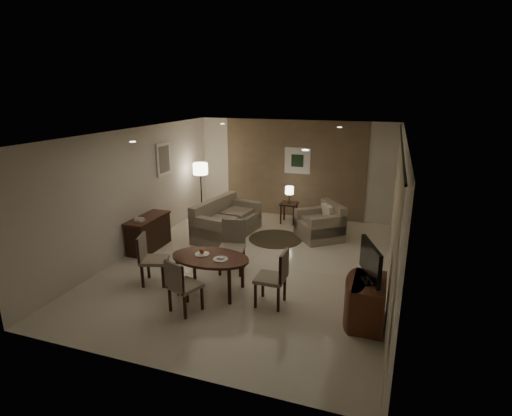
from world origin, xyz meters
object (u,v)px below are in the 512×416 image
(console_desk, at_px, (149,233))
(chair_left, at_px, (155,259))
(dining_table, at_px, (211,274))
(armchair, at_px, (319,222))
(tv_cabinet, at_px, (368,302))
(side_table, at_px, (289,213))
(chair_far, at_px, (232,248))
(chair_right, at_px, (271,277))
(floor_lamp, at_px, (201,191))
(sofa, at_px, (227,218))
(chair_near, at_px, (185,285))

(console_desk, relative_size, chair_left, 1.27)
(dining_table, relative_size, chair_left, 1.49)
(chair_left, distance_m, armchair, 4.12)
(tv_cabinet, distance_m, side_table, 4.91)
(tv_cabinet, relative_size, chair_far, 0.89)
(dining_table, relative_size, chair_right, 1.44)
(dining_table, distance_m, side_table, 4.18)
(tv_cabinet, relative_size, floor_lamp, 0.57)
(dining_table, bearing_deg, side_table, 84.87)
(chair_far, xyz_separation_m, side_table, (0.32, 3.30, -0.23))
(console_desk, xyz_separation_m, chair_far, (2.22, -0.49, 0.13))
(tv_cabinet, xyz_separation_m, chair_right, (-1.58, 0.05, 0.14))
(console_desk, xyz_separation_m, armchair, (3.53, 1.89, 0.06))
(sofa, bearing_deg, chair_far, -146.16)
(dining_table, relative_size, chair_near, 1.55)
(console_desk, distance_m, sofa, 1.92)
(floor_lamp, bearing_deg, tv_cabinet, -39.29)
(tv_cabinet, bearing_deg, floor_lamp, 140.71)
(tv_cabinet, bearing_deg, sofa, 141.00)
(chair_far, bearing_deg, floor_lamp, 114.50)
(chair_far, relative_size, armchair, 1.05)
(chair_near, bearing_deg, armchair, -89.73)
(floor_lamp, bearing_deg, console_desk, -93.86)
(chair_near, height_order, sofa, chair_near)
(dining_table, distance_m, floor_lamp, 4.26)
(armchair, bearing_deg, sofa, -114.06)
(chair_near, bearing_deg, chair_right, -132.22)
(sofa, bearing_deg, floor_lamp, 58.51)
(chair_right, xyz_separation_m, sofa, (-1.96, 2.82, -0.05))
(floor_lamp, bearing_deg, chair_right, -50.54)
(dining_table, bearing_deg, floor_lamp, 118.30)
(chair_left, bearing_deg, floor_lamp, -3.59)
(console_desk, relative_size, chair_near, 1.31)
(chair_far, distance_m, floor_lamp, 3.54)
(dining_table, xyz_separation_m, chair_right, (1.14, -0.09, 0.16))
(dining_table, distance_m, chair_near, 0.75)
(console_desk, xyz_separation_m, tv_cabinet, (4.89, -1.50, -0.03))
(chair_left, relative_size, chair_right, 0.97)
(dining_table, relative_size, side_table, 2.53)
(armchair, bearing_deg, dining_table, -60.12)
(tv_cabinet, xyz_separation_m, dining_table, (-2.72, 0.14, -0.02))
(chair_far, height_order, side_table, chair_far)
(tv_cabinet, bearing_deg, chair_right, 178.24)
(side_table, bearing_deg, console_desk, -132.18)
(tv_cabinet, height_order, dining_table, tv_cabinet)
(armchair, height_order, floor_lamp, floor_lamp)
(chair_near, xyz_separation_m, side_table, (0.48, 4.90, -0.18))
(chair_near, bearing_deg, side_table, -75.06)
(floor_lamp, bearing_deg, chair_far, -54.24)
(side_table, relative_size, floor_lamp, 0.36)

